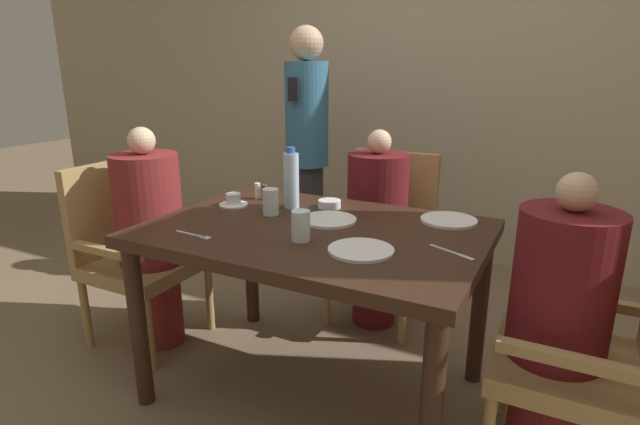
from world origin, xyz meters
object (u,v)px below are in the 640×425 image
(water_bottle, at_px, (291,180))
(glass_tall_mid, at_px, (271,202))
(plate_dessert_center, at_px, (329,220))
(chair_left_side, at_px, (132,247))
(standing_host, at_px, (307,148))
(chair_far_side, at_px, (385,230))
(diner_in_far_chair, at_px, (376,228))
(chair_right_side, at_px, (602,351))
(bowl_small, at_px, (330,204))
(diner_in_right_chair, at_px, (557,326))
(teacup_with_saucer, at_px, (233,201))
(glass_tall_near, at_px, (301,226))
(plate_main_right, at_px, (449,220))
(diner_in_left_chair, at_px, (151,237))
(plate_main_left, at_px, (361,250))

(water_bottle, height_order, glass_tall_mid, water_bottle)
(plate_dessert_center, relative_size, glass_tall_mid, 2.03)
(chair_left_side, bearing_deg, standing_host, 70.04)
(chair_far_side, xyz_separation_m, diner_in_far_chair, (-0.00, -0.14, 0.05))
(chair_right_side, relative_size, bowl_small, 8.85)
(chair_left_side, distance_m, diner_in_right_chair, 1.98)
(teacup_with_saucer, bearing_deg, chair_far_side, 56.55)
(chair_right_side, xyz_separation_m, bowl_small, (-1.13, 0.29, 0.28))
(glass_tall_mid, bearing_deg, standing_host, 110.55)
(chair_left_side, relative_size, diner_in_far_chair, 0.86)
(teacup_with_saucer, relative_size, glass_tall_near, 1.16)
(glass_tall_near, bearing_deg, water_bottle, 124.66)
(chair_left_side, relative_size, plate_main_right, 3.95)
(bowl_small, height_order, water_bottle, water_bottle)
(diner_in_right_chair, distance_m, plate_main_right, 0.60)
(diner_in_far_chair, bearing_deg, standing_host, 147.42)
(diner_in_left_chair, height_order, plate_main_left, diner_in_left_chair)
(diner_in_left_chair, height_order, glass_tall_near, diner_in_left_chair)
(chair_left_side, height_order, diner_in_right_chair, diner_in_right_chair)
(diner_in_left_chair, xyz_separation_m, plate_dessert_center, (0.93, 0.10, 0.20))
(bowl_small, height_order, glass_tall_mid, glass_tall_mid)
(chair_far_side, relative_size, glass_tall_mid, 8.02)
(diner_in_right_chair, relative_size, plate_main_right, 4.61)
(teacup_with_saucer, distance_m, glass_tall_mid, 0.24)
(plate_main_right, relative_size, bowl_small, 2.24)
(standing_host, xyz_separation_m, plate_main_right, (1.11, -0.80, -0.11))
(plate_main_right, height_order, glass_tall_mid, glass_tall_mid)
(chair_far_side, xyz_separation_m, water_bottle, (-0.23, -0.64, 0.39))
(diner_in_left_chair, distance_m, plate_main_left, 1.22)
(chair_left_side, distance_m, bowl_small, 1.06)
(water_bottle, relative_size, glass_tall_near, 2.41)
(plate_dessert_center, distance_m, glass_tall_near, 0.27)
(plate_dessert_center, height_order, bowl_small, bowl_small)
(standing_host, relative_size, water_bottle, 5.86)
(diner_in_left_chair, distance_m, water_bottle, 0.78)
(diner_in_left_chair, distance_m, plate_main_right, 1.43)
(chair_left_side, bearing_deg, plate_dessert_center, 5.34)
(diner_in_far_chair, bearing_deg, water_bottle, -115.23)
(diner_in_far_chair, relative_size, bowl_small, 10.34)
(plate_main_right, xyz_separation_m, glass_tall_mid, (-0.72, -0.25, 0.05))
(chair_far_side, height_order, glass_tall_near, chair_far_side)
(diner_in_left_chair, height_order, water_bottle, diner_in_left_chair)
(plate_main_right, distance_m, glass_tall_near, 0.66)
(water_bottle, bearing_deg, diner_in_right_chair, -10.58)
(diner_in_far_chair, bearing_deg, plate_dessert_center, -88.73)
(water_bottle, relative_size, glass_tall_mid, 2.41)
(diner_in_right_chair, bearing_deg, diner_in_far_chair, 142.24)
(plate_main_right, xyz_separation_m, water_bottle, (-0.70, -0.11, 0.12))
(glass_tall_near, bearing_deg, chair_right_side, 8.97)
(chair_left_side, bearing_deg, glass_tall_near, -8.52)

